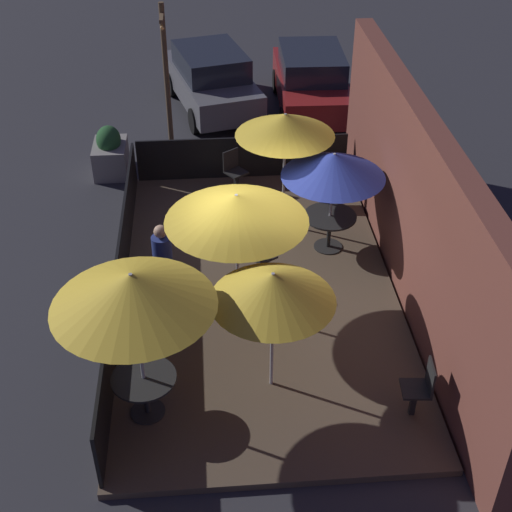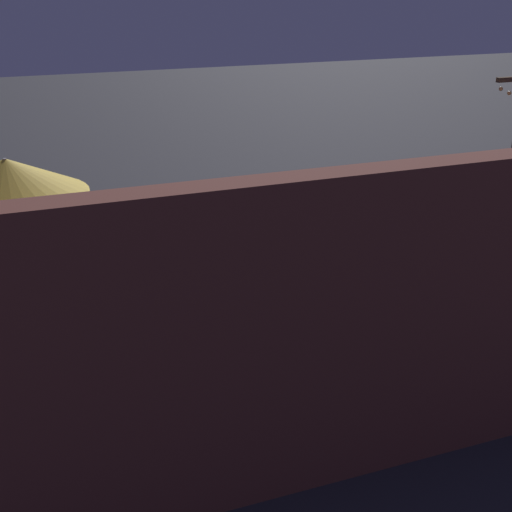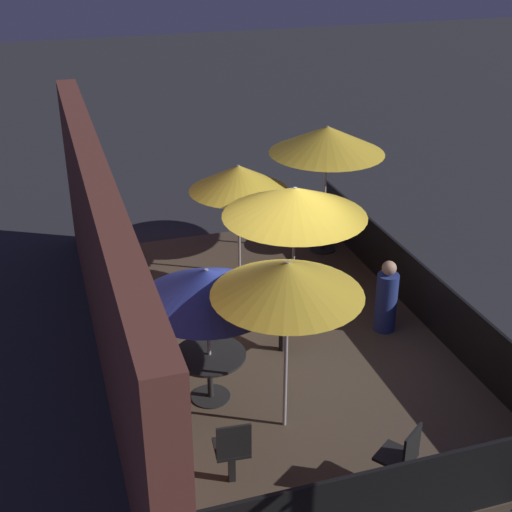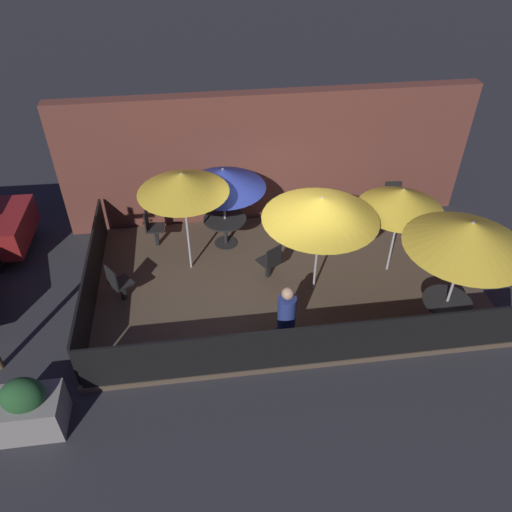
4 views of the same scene
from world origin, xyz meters
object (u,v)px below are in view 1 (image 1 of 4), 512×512
(dining_table_0, at_px, (330,222))
(patio_chair_0, at_px, (420,387))
(planter_box, at_px, (110,153))
(patron_0, at_px, (163,258))
(patio_chair_3, at_px, (260,255))
(patio_umbrella_2, at_px, (236,208))
(light_post, at_px, (166,72))
(parked_car_1, at_px, (311,80))
(patio_umbrella_3, at_px, (285,125))
(parked_car_0, at_px, (211,79))
(patio_umbrella_1, at_px, (132,290))
(patio_chair_2, at_px, (324,179))
(patio_umbrella_0, at_px, (334,165))
(patio_chair_1, at_px, (234,169))
(patio_umbrella_4, at_px, (273,287))
(dining_table_1, at_px, (144,384))

(dining_table_0, relative_size, patio_chair_0, 1.05)
(planter_box, bearing_deg, patio_chair_0, 32.66)
(patron_0, bearing_deg, patio_chair_3, -102.86)
(patio_umbrella_2, xyz_separation_m, light_post, (-6.15, -1.23, -0.16))
(light_post, xyz_separation_m, parked_car_1, (-2.14, 3.64, -1.14))
(patio_umbrella_3, xyz_separation_m, patio_chair_3, (1.70, -0.61, -1.69))
(patio_chair_3, relative_size, parked_car_1, 0.22)
(patron_0, relative_size, parked_car_0, 0.28)
(patio_umbrella_1, height_order, planter_box, patio_umbrella_1)
(patio_chair_2, bearing_deg, patio_umbrella_1, -26.16)
(patron_0, xyz_separation_m, light_post, (-5.31, 0.04, 1.32))
(patio_chair_0, height_order, parked_car_1, parked_car_1)
(parked_car_0, bearing_deg, patio_chair_0, -0.89)
(patio_umbrella_0, bearing_deg, light_post, -145.38)
(parked_car_1, bearing_deg, patio_chair_1, -26.43)
(dining_table_0, xyz_separation_m, parked_car_0, (-6.84, -2.02, 0.15))
(patio_umbrella_4, bearing_deg, patio_umbrella_1, -76.90)
(patio_umbrella_3, xyz_separation_m, parked_car_0, (-5.98, -1.24, -1.45))
(patio_umbrella_0, height_order, light_post, light_post)
(patio_umbrella_1, height_order, light_post, light_post)
(patio_chair_2, bearing_deg, patio_chair_3, -26.23)
(dining_table_1, bearing_deg, parked_car_1, 159.85)
(patio_umbrella_1, relative_size, patio_chair_3, 2.78)
(patio_chair_0, height_order, patio_chair_3, patio_chair_0)
(patio_chair_1, relative_size, parked_car_1, 0.22)
(planter_box, height_order, parked_car_1, parked_car_1)
(patio_umbrella_2, bearing_deg, patio_chair_3, 153.64)
(patio_chair_3, distance_m, planter_box, 5.31)
(dining_table_0, xyz_separation_m, dining_table_1, (3.92, -3.27, -0.01))
(patio_chair_1, relative_size, patio_chair_3, 1.00)
(patio_chair_2, xyz_separation_m, patio_chair_3, (2.53, -1.55, -0.04))
(patio_umbrella_3, distance_m, light_post, 4.25)
(patio_chair_1, distance_m, patio_chair_3, 3.18)
(patio_chair_2, xyz_separation_m, parked_car_1, (-4.88, 0.43, 0.20))
(patio_chair_3, bearing_deg, parked_car_1, 43.90)
(patio_chair_2, xyz_separation_m, patron_0, (2.57, -3.25, 0.03))
(light_post, bearing_deg, patio_umbrella_1, -1.44)
(patio_umbrella_1, relative_size, patio_chair_2, 2.62)
(dining_table_1, xyz_separation_m, patio_chair_0, (0.33, 3.85, -0.04))
(patron_0, bearing_deg, light_post, -14.64)
(dining_table_1, bearing_deg, patio_chair_3, 148.66)
(dining_table_0, xyz_separation_m, patio_chair_0, (4.25, 0.59, -0.05))
(patio_chair_3, bearing_deg, patio_umbrella_2, -147.55)
(patio_umbrella_2, bearing_deg, patio_chair_2, 149.80)
(dining_table_0, xyz_separation_m, light_post, (-4.43, -3.06, 1.30))
(patio_umbrella_0, relative_size, planter_box, 1.78)
(dining_table_0, relative_size, light_post, 0.28)
(patio_umbrella_3, height_order, parked_car_1, patio_umbrella_3)
(dining_table_0, height_order, parked_car_1, parked_car_1)
(dining_table_1, relative_size, patio_chair_1, 1.02)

